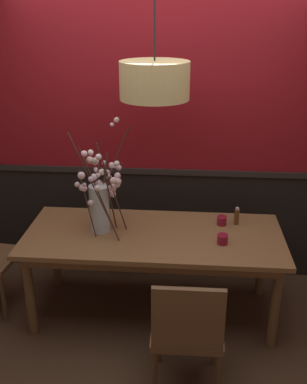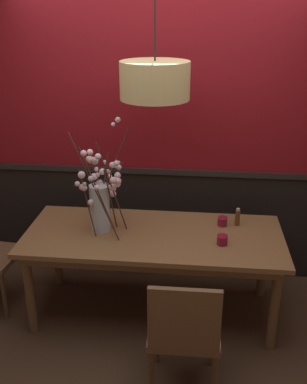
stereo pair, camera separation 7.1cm
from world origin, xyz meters
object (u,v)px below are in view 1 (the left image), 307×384
at_px(dining_table, 154,243).
at_px(chair_near_side_right, 187,329).
at_px(candle_holder_nearer_center, 223,239).
at_px(candle_holder_nearer_edge, 222,220).
at_px(chair_far_side_right, 194,215).
at_px(chair_far_side_left, 132,213).
at_px(vase_with_blossoms, 101,201).
at_px(condiment_bottle, 237,216).
at_px(pendant_lamp, 155,81).

xyz_separation_m(dining_table, chair_near_side_right, (0.28, -0.82, -0.15)).
relative_size(dining_table, chair_near_side_right, 2.25).
xyz_separation_m(candle_holder_nearer_center, candle_holder_nearer_edge, (0.01, 0.31, -0.00)).
xyz_separation_m(chair_far_side_right, candle_holder_nearer_center, (0.20, -0.94, 0.26)).
bearing_deg(dining_table, chair_far_side_right, 69.03).
distance_m(dining_table, candle_holder_nearer_edge, 0.58).
xyz_separation_m(chair_far_side_left, candle_holder_nearer_edge, (0.81, -0.62, 0.26)).
bearing_deg(candle_holder_nearer_center, vase_with_blossoms, 171.82).
height_order(dining_table, candle_holder_nearer_center, candle_holder_nearer_center).
bearing_deg(condiment_bottle, chair_near_side_right, -109.87).
bearing_deg(candle_holder_nearer_edge, condiment_bottle, 9.54).
bearing_deg(vase_with_blossoms, chair_far_side_right, 48.17).
bearing_deg(chair_near_side_right, candle_holder_nearer_center, 70.88).
relative_size(candle_holder_nearer_edge, pendant_lamp, 0.09).
height_order(chair_near_side_right, chair_far_side_right, chair_far_side_right).
bearing_deg(vase_with_blossoms, candle_holder_nearer_center, -8.18).
height_order(chair_near_side_right, vase_with_blossoms, vase_with_blossoms).
bearing_deg(chair_far_side_left, chair_near_side_right, -71.52).
bearing_deg(candle_holder_nearer_center, pendant_lamp, 158.40).
distance_m(vase_with_blossoms, candle_holder_nearer_edge, 0.98).
height_order(candle_holder_nearer_center, condiment_bottle, condiment_bottle).
relative_size(chair_far_side_left, condiment_bottle, 6.09).
xyz_separation_m(candle_holder_nearer_edge, pendant_lamp, (-0.53, -0.11, 1.11)).
bearing_deg(vase_with_blossoms, candle_holder_nearer_edge, 10.84).
height_order(dining_table, condiment_bottle, condiment_bottle).
bearing_deg(dining_table, candle_holder_nearer_edge, 20.39).
bearing_deg(vase_with_blossoms, pendant_lamp, 9.99).
bearing_deg(candle_holder_nearer_edge, dining_table, -159.61).
xyz_separation_m(chair_far_side_right, vase_with_blossoms, (-0.72, -0.81, 0.47)).
relative_size(chair_near_side_right, candle_holder_nearer_center, 10.64).
relative_size(vase_with_blossoms, condiment_bottle, 5.63).
relative_size(candle_holder_nearer_center, pendant_lamp, 0.09).
height_order(chair_far_side_left, vase_with_blossoms, vase_with_blossoms).
relative_size(chair_far_side_left, pendant_lamp, 1.00).
xyz_separation_m(dining_table, pendant_lamp, (0.00, 0.09, 1.23)).
bearing_deg(chair_near_side_right, candle_holder_nearer_edge, 75.85).
distance_m(vase_with_blossoms, pendant_lamp, 0.99).
distance_m(candle_holder_nearer_center, condiment_bottle, 0.36).
xyz_separation_m(dining_table, chair_far_side_left, (-0.27, 0.82, -0.14)).
distance_m(vase_with_blossoms, candle_holder_nearer_center, 0.96).
height_order(dining_table, candle_holder_nearer_edge, candle_holder_nearer_edge).
distance_m(chair_near_side_right, chair_far_side_right, 1.65).
relative_size(dining_table, condiment_bottle, 13.59).
bearing_deg(pendant_lamp, candle_holder_nearer_center, -21.60).
bearing_deg(dining_table, pendant_lamp, 88.41).
distance_m(chair_far_side_right, pendant_lamp, 1.59).
distance_m(dining_table, candle_holder_nearer_center, 0.55).
bearing_deg(candle_holder_nearer_edge, chair_far_side_right, 109.07).
bearing_deg(condiment_bottle, candle_holder_nearer_edge, -170.46).
relative_size(candle_holder_nearer_edge, condiment_bottle, 0.55).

